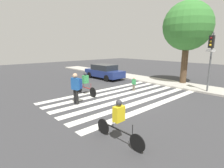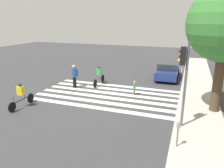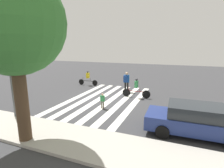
% 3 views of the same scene
% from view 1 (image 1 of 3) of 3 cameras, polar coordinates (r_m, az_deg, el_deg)
% --- Properties ---
extents(ground_plane, '(60.00, 60.00, 0.00)m').
position_cam_1_polar(ground_plane, '(11.90, 3.60, -4.28)').
color(ground_plane, '#38383A').
extents(sidewalk_curb, '(36.00, 2.50, 0.14)m').
position_cam_1_polar(sidewalk_curb, '(16.82, 18.65, 0.18)').
color(sidewalk_curb, '#ADA89E').
rests_on(sidewalk_curb, ground_plane).
extents(crosswalk_stripes, '(5.33, 10.00, 0.01)m').
position_cam_1_polar(crosswalk_stripes, '(11.90, 3.60, -4.26)').
color(crosswalk_stripes, silver).
rests_on(crosswalk_stripes, ground_plane).
extents(traffic_light, '(0.60, 0.50, 4.31)m').
position_cam_1_polar(traffic_light, '(14.18, 29.56, 9.20)').
color(traffic_light, '#515456').
rests_on(traffic_light, ground_plane).
extents(street_tree, '(4.15, 4.15, 7.17)m').
position_cam_1_polar(street_tree, '(17.00, 23.43, 16.84)').
color(street_tree, '#4C3826').
rests_on(street_tree, ground_plane).
extents(pedestrian_adult_yellow_jacket, '(0.56, 0.51, 1.85)m').
position_cam_1_polar(pedestrian_adult_yellow_jacket, '(10.43, -11.60, -0.69)').
color(pedestrian_adult_yellow_jacket, black).
rests_on(pedestrian_adult_yellow_jacket, ground_plane).
extents(pedestrian_child_with_backpack, '(0.31, 0.16, 1.07)m').
position_cam_1_polar(pedestrian_child_with_backpack, '(13.55, 7.15, 0.29)').
color(pedestrian_child_with_backpack, '#6B6051').
rests_on(pedestrian_child_with_backpack, ground_plane).
extents(cyclist_far_lane, '(2.36, 0.40, 1.63)m').
position_cam_1_polar(cyclist_far_lane, '(12.37, -8.65, 0.38)').
color(cyclist_far_lane, black).
rests_on(cyclist_far_lane, ground_plane).
extents(cyclist_near_curb, '(2.28, 0.41, 1.57)m').
position_cam_1_polar(cyclist_near_curb, '(6.21, 2.22, -11.50)').
color(cyclist_near_curb, black).
rests_on(cyclist_near_curb, ground_plane).
extents(car_parked_far_curb, '(4.59, 2.08, 1.51)m').
position_cam_1_polar(car_parked_far_curb, '(18.70, -2.56, 4.11)').
color(car_parked_far_curb, navy).
rests_on(car_parked_far_curb, ground_plane).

